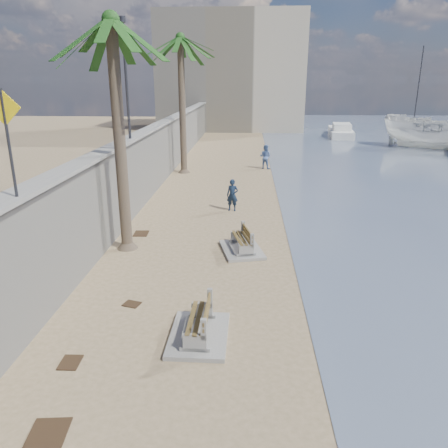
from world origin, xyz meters
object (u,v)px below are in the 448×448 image
object	(u,v)px
person_b	(265,155)
sailboat_west	(412,132)
bench_near	(199,324)
yacht_far	(341,133)
person_a	(232,193)
boat_cruiser	(437,130)
bench_far	(242,242)
palm_back	(180,40)
palm_mid	(111,23)

from	to	relation	value
person_b	sailboat_west	size ratio (longest dim) A/B	0.20
bench_near	yacht_far	bearing A→B (deg)	74.41
person_a	boat_cruiser	distance (m)	28.20
bench_far	palm_back	distance (m)	17.22
palm_mid	yacht_far	bearing A→B (deg)	67.28
bench_far	palm_back	world-z (taller)	palm_back
palm_mid	person_a	bearing A→B (deg)	54.11
person_a	sailboat_west	size ratio (longest dim) A/B	0.18
bench_near	palm_back	xyz separation A→B (m)	(-3.28, 20.40, 8.20)
palm_back	sailboat_west	bearing A→B (deg)	44.26
palm_back	sailboat_west	world-z (taller)	sailboat_west
bench_near	palm_back	bearing A→B (deg)	99.14
palm_back	boat_cruiser	distance (m)	26.11
palm_back	person_b	size ratio (longest dim) A/B	5.00
palm_back	bench_near	bearing A→B (deg)	-80.86
person_a	boat_cruiser	size ratio (longest dim) A/B	0.42
yacht_far	sailboat_west	xyz separation A→B (m)	(8.52, 1.09, -0.02)
bench_far	sailboat_west	world-z (taller)	sailboat_west
person_b	boat_cruiser	size ratio (longest dim) A/B	0.45
palm_back	boat_cruiser	xyz separation A→B (m)	(21.98, 12.33, -6.82)
boat_cruiser	sailboat_west	distance (m)	10.90
bench_far	yacht_far	size ratio (longest dim) A/B	0.27
person_a	boat_cruiser	bearing A→B (deg)	60.76
bench_near	yacht_far	world-z (taller)	yacht_far
palm_mid	sailboat_west	world-z (taller)	sailboat_west
bench_near	person_b	distance (m)	22.30
palm_mid	sailboat_west	distance (m)	45.01
boat_cruiser	bench_far	bearing A→B (deg)	179.32
person_b	boat_cruiser	distance (m)	19.43
person_a	bench_far	bearing A→B (deg)	-72.95
bench_far	palm_mid	size ratio (longest dim) A/B	0.26
person_b	palm_back	bearing A→B (deg)	39.18
palm_back	sailboat_west	size ratio (longest dim) A/B	0.98
bench_near	yacht_far	xyz separation A→B (m)	(11.81, 42.32, -0.03)
palm_back	palm_mid	bearing A→B (deg)	-90.55
boat_cruiser	sailboat_west	bearing A→B (deg)	24.05
person_a	person_b	xyz separation A→B (m)	(1.98, 10.90, 0.06)
palm_mid	palm_back	bearing A→B (deg)	89.45
palm_mid	sailboat_west	bearing A→B (deg)	57.63
bench_near	palm_mid	world-z (taller)	palm_mid
person_b	palm_mid	bearing A→B (deg)	92.18
person_a	sailboat_west	distance (m)	37.81
palm_mid	boat_cruiser	world-z (taller)	palm_mid
person_a	yacht_far	distance (m)	33.08
palm_back	sailboat_west	distance (m)	33.98
bench_far	person_b	size ratio (longest dim) A/B	1.21
bench_far	boat_cruiser	world-z (taller)	boat_cruiser
bench_far	sailboat_west	xyz separation A→B (m)	(19.35, 37.53, -0.05)
palm_back	boat_cruiser	bearing A→B (deg)	29.29
bench_far	boat_cruiser	distance (m)	32.20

